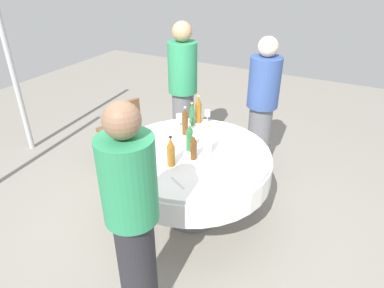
% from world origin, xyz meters
% --- Properties ---
extents(ground_plane, '(10.00, 10.00, 0.00)m').
position_xyz_m(ground_plane, '(0.00, 0.00, 0.00)').
color(ground_plane, gray).
extents(dining_table, '(1.47, 1.47, 0.74)m').
position_xyz_m(dining_table, '(0.00, 0.00, 0.59)').
color(dining_table, white).
rests_on(dining_table, ground_plane).
extents(bottle_brown_near, '(0.06, 0.06, 0.30)m').
position_xyz_m(bottle_brown_near, '(-0.22, 0.27, 0.88)').
color(bottle_brown_near, '#593314').
rests_on(bottle_brown_near, dining_table).
extents(bottle_brown_north, '(0.06, 0.06, 0.24)m').
position_xyz_m(bottle_brown_north, '(0.07, -0.10, 0.85)').
color(bottle_brown_north, '#593314').
rests_on(bottle_brown_north, dining_table).
extents(bottle_amber_inner, '(0.07, 0.07, 0.28)m').
position_xyz_m(bottle_amber_inner, '(-0.05, -0.29, 0.87)').
color(bottle_amber_inner, '#8C5619').
rests_on(bottle_amber_inner, dining_table).
extents(bottle_amber_west, '(0.07, 0.07, 0.30)m').
position_xyz_m(bottle_amber_west, '(-0.23, 0.58, 0.88)').
color(bottle_amber_west, '#8C5619').
rests_on(bottle_amber_west, dining_table).
extents(bottle_green_left, '(0.06, 0.06, 0.25)m').
position_xyz_m(bottle_green_left, '(-0.26, 0.49, 0.86)').
color(bottle_green_left, '#2D6B38').
rests_on(bottle_green_left, dining_table).
extents(bottle_clear_far, '(0.06, 0.06, 0.29)m').
position_xyz_m(bottle_clear_far, '(0.15, 0.04, 0.87)').
color(bottle_clear_far, silver).
rests_on(bottle_clear_far, dining_table).
extents(bottle_green_east, '(0.06, 0.06, 0.26)m').
position_xyz_m(bottle_green_east, '(-0.03, 0.01, 0.86)').
color(bottle_green_east, '#2D6B38').
rests_on(bottle_green_east, dining_table).
extents(wine_glass_west, '(0.07, 0.07, 0.15)m').
position_xyz_m(wine_glass_west, '(-0.35, 0.39, 0.84)').
color(wine_glass_west, white).
rests_on(wine_glass_west, dining_table).
extents(wine_glass_left, '(0.06, 0.06, 0.15)m').
position_xyz_m(wine_glass_left, '(-0.13, 0.61, 0.85)').
color(wine_glass_left, white).
rests_on(wine_glass_left, dining_table).
extents(plate_mid, '(0.25, 0.25, 0.02)m').
position_xyz_m(plate_mid, '(0.46, -0.16, 0.75)').
color(plate_mid, white).
rests_on(plate_mid, dining_table).
extents(plate_south, '(0.23, 0.23, 0.02)m').
position_xyz_m(plate_south, '(0.40, 0.38, 0.75)').
color(plate_south, white).
rests_on(plate_south, dining_table).
extents(knife_north, '(0.11, 0.16, 0.00)m').
position_xyz_m(knife_north, '(-0.27, -0.38, 0.74)').
color(knife_north, silver).
rests_on(knife_north, dining_table).
extents(fork_inner, '(0.17, 0.10, 0.00)m').
position_xyz_m(fork_inner, '(0.13, -0.49, 0.74)').
color(fork_inner, silver).
rests_on(fork_inner, dining_table).
extents(fork_west, '(0.13, 0.15, 0.00)m').
position_xyz_m(fork_west, '(-0.00, 0.53, 0.74)').
color(fork_west, silver).
rests_on(fork_west, dining_table).
extents(person_near, '(0.34, 0.34, 1.60)m').
position_xyz_m(person_near, '(0.31, 1.08, 0.84)').
color(person_near, slate).
rests_on(person_near, ground_plane).
extents(person_north, '(0.34, 0.34, 1.66)m').
position_xyz_m(person_north, '(0.17, -1.12, 0.87)').
color(person_north, '#26262B').
rests_on(person_north, ground_plane).
extents(person_inner, '(0.34, 0.34, 1.69)m').
position_xyz_m(person_inner, '(-0.64, 0.99, 0.89)').
color(person_inner, slate).
rests_on(person_inner, ground_plane).
extents(chair_far, '(0.52, 0.52, 0.87)m').
position_xyz_m(chair_far, '(-1.18, 0.45, 0.52)').
color(chair_far, brown).
rests_on(chair_far, ground_plane).
extents(tent_pole_secondary, '(0.07, 0.07, 2.54)m').
position_xyz_m(tent_pole_secondary, '(-2.58, 0.20, 1.27)').
color(tent_pole_secondary, '#B2B5B7').
rests_on(tent_pole_secondary, ground_plane).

